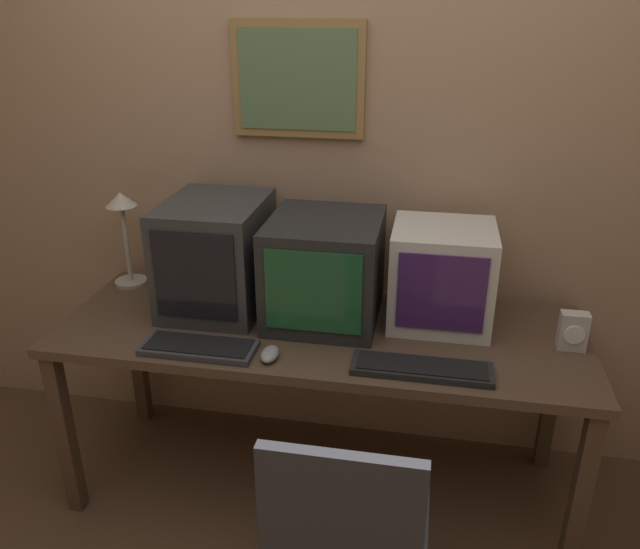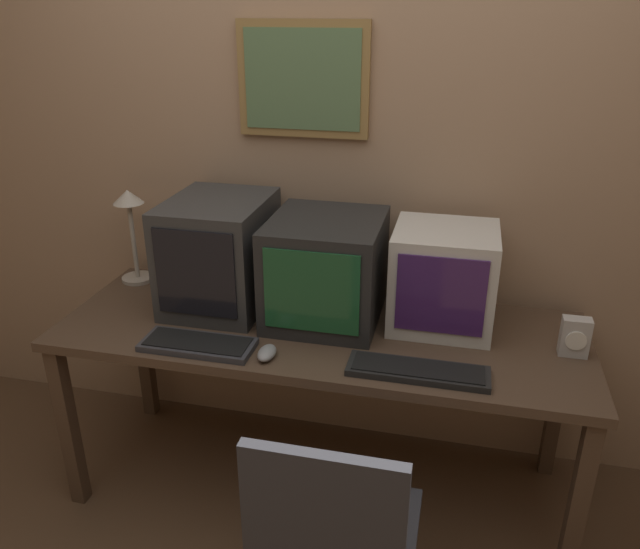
{
  "view_description": "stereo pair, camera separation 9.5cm",
  "coord_description": "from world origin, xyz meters",
  "px_view_note": "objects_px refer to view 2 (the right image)",
  "views": [
    {
      "loc": [
        0.38,
        -1.25,
        1.84
      ],
      "look_at": [
        0.0,
        0.75,
        0.96
      ],
      "focal_mm": 35.0,
      "sensor_mm": 36.0,
      "label": 1
    },
    {
      "loc": [
        0.47,
        -1.23,
        1.84
      ],
      "look_at": [
        0.0,
        0.75,
        0.96
      ],
      "focal_mm": 35.0,
      "sensor_mm": 36.0,
      "label": 2
    }
  ],
  "objects_px": {
    "monitor_right": "(443,277)",
    "keyboard_main": "(198,344)",
    "monitor_left": "(219,253)",
    "keyboard_side": "(418,371)",
    "desk_clock": "(575,337)",
    "mouse_near_keyboard": "(267,353)",
    "monitor_center": "(326,269)",
    "desk_lamp": "(131,220)"
  },
  "relations": [
    {
      "from": "monitor_center",
      "to": "mouse_near_keyboard",
      "type": "xyz_separation_m",
      "value": [
        -0.12,
        -0.35,
        -0.18
      ]
    },
    {
      "from": "monitor_center",
      "to": "desk_lamp",
      "type": "height_order",
      "value": "desk_lamp"
    },
    {
      "from": "keyboard_side",
      "to": "mouse_near_keyboard",
      "type": "bearing_deg",
      "value": -178.34
    },
    {
      "from": "monitor_left",
      "to": "keyboard_side",
      "type": "relative_size",
      "value": 1.02
    },
    {
      "from": "monitor_center",
      "to": "desk_lamp",
      "type": "distance_m",
      "value": 0.88
    },
    {
      "from": "desk_clock",
      "to": "desk_lamp",
      "type": "relative_size",
      "value": 0.34
    },
    {
      "from": "monitor_left",
      "to": "keyboard_side",
      "type": "distance_m",
      "value": 0.91
    },
    {
      "from": "monitor_right",
      "to": "keyboard_main",
      "type": "distance_m",
      "value": 0.91
    },
    {
      "from": "monitor_center",
      "to": "mouse_near_keyboard",
      "type": "bearing_deg",
      "value": -109.69
    },
    {
      "from": "keyboard_side",
      "to": "monitor_right",
      "type": "bearing_deg",
      "value": 82.92
    },
    {
      "from": "monitor_left",
      "to": "desk_lamp",
      "type": "distance_m",
      "value": 0.46
    },
    {
      "from": "keyboard_side",
      "to": "desk_lamp",
      "type": "relative_size",
      "value": 1.14
    },
    {
      "from": "keyboard_side",
      "to": "mouse_near_keyboard",
      "type": "distance_m",
      "value": 0.51
    },
    {
      "from": "monitor_right",
      "to": "mouse_near_keyboard",
      "type": "xyz_separation_m",
      "value": [
        -0.55,
        -0.39,
        -0.17
      ]
    },
    {
      "from": "keyboard_side",
      "to": "keyboard_main",
      "type": "bearing_deg",
      "value": -179.69
    },
    {
      "from": "mouse_near_keyboard",
      "to": "desk_clock",
      "type": "relative_size",
      "value": 0.75
    },
    {
      "from": "monitor_left",
      "to": "desk_clock",
      "type": "relative_size",
      "value": 3.38
    },
    {
      "from": "mouse_near_keyboard",
      "to": "desk_lamp",
      "type": "relative_size",
      "value": 0.26
    },
    {
      "from": "monitor_right",
      "to": "desk_clock",
      "type": "relative_size",
      "value": 2.67
    },
    {
      "from": "monitor_right",
      "to": "monitor_left",
      "type": "bearing_deg",
      "value": -178.27
    },
    {
      "from": "keyboard_side",
      "to": "desk_clock",
      "type": "xyz_separation_m",
      "value": [
        0.5,
        0.24,
        0.06
      ]
    },
    {
      "from": "monitor_left",
      "to": "keyboard_side",
      "type": "bearing_deg",
      "value": -23.56
    },
    {
      "from": "monitor_center",
      "to": "keyboard_main",
      "type": "height_order",
      "value": "monitor_center"
    },
    {
      "from": "monitor_center",
      "to": "monitor_right",
      "type": "height_order",
      "value": "monitor_center"
    },
    {
      "from": "keyboard_side",
      "to": "desk_clock",
      "type": "height_order",
      "value": "desk_clock"
    },
    {
      "from": "monitor_right",
      "to": "desk_lamp",
      "type": "relative_size",
      "value": 0.91
    },
    {
      "from": "desk_clock",
      "to": "keyboard_main",
      "type": "bearing_deg",
      "value": -168.92
    },
    {
      "from": "monitor_right",
      "to": "keyboard_main",
      "type": "xyz_separation_m",
      "value": [
        -0.81,
        -0.38,
        -0.17
      ]
    },
    {
      "from": "keyboard_main",
      "to": "mouse_near_keyboard",
      "type": "xyz_separation_m",
      "value": [
        0.26,
        -0.01,
        0.01
      ]
    },
    {
      "from": "desk_clock",
      "to": "monitor_right",
      "type": "bearing_deg",
      "value": 163.37
    },
    {
      "from": "monitor_right",
      "to": "desk_clock",
      "type": "xyz_separation_m",
      "value": [
        0.46,
        -0.14,
        -0.12
      ]
    },
    {
      "from": "monitor_right",
      "to": "keyboard_main",
      "type": "height_order",
      "value": "monitor_right"
    },
    {
      "from": "desk_clock",
      "to": "keyboard_side",
      "type": "bearing_deg",
      "value": -154.13
    },
    {
      "from": "monitor_left",
      "to": "desk_lamp",
      "type": "bearing_deg",
      "value": 164.27
    },
    {
      "from": "monitor_left",
      "to": "desk_lamp",
      "type": "xyz_separation_m",
      "value": [
        -0.44,
        0.12,
        0.06
      ]
    },
    {
      "from": "desk_clock",
      "to": "desk_lamp",
      "type": "distance_m",
      "value": 1.78
    },
    {
      "from": "monitor_right",
      "to": "keyboard_side",
      "type": "height_order",
      "value": "monitor_right"
    },
    {
      "from": "monitor_center",
      "to": "keyboard_main",
      "type": "relative_size",
      "value": 1.15
    },
    {
      "from": "monitor_left",
      "to": "keyboard_main",
      "type": "xyz_separation_m",
      "value": [
        0.05,
        -0.36,
        -0.2
      ]
    },
    {
      "from": "desk_lamp",
      "to": "monitor_left",
      "type": "bearing_deg",
      "value": -15.73
    },
    {
      "from": "monitor_right",
      "to": "desk_clock",
      "type": "height_order",
      "value": "monitor_right"
    },
    {
      "from": "monitor_center",
      "to": "monitor_right",
      "type": "bearing_deg",
      "value": 6.01
    }
  ]
}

